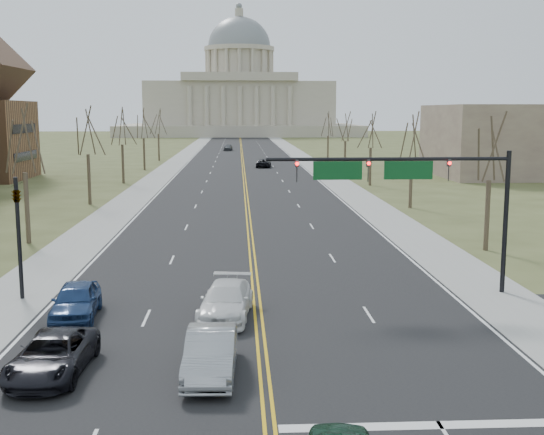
{
  "coord_description": "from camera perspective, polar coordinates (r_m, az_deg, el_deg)",
  "views": [
    {
      "loc": [
        -0.86,
        -19.5,
        9.11
      ],
      "look_at": [
        1.09,
        19.57,
        3.0
      ],
      "focal_mm": 45.0,
      "sensor_mm": 36.0,
      "label": 1
    }
  ],
  "objects": [
    {
      "name": "tree_l_2",
      "position": [
        88.74,
        -12.46,
        7.27
      ],
      "size": [
        3.96,
        3.96,
        9.0
      ],
      "color": "#3D2F24",
      "rests_on": "ground"
    },
    {
      "name": "car_far_nb",
      "position": [
        112.22,
        -0.71,
        4.58
      ],
      "size": [
        2.76,
        5.16,
        1.38
      ],
      "primitive_type": "imported",
      "rotation": [
        0.0,
        0.0,
        3.05
      ],
      "color": "black",
      "rests_on": "road"
    },
    {
      "name": "tree_l_3",
      "position": [
        108.51,
        -10.71,
        7.58
      ],
      "size": [
        3.96,
        3.96,
        9.0
      ],
      "color": "#3D2F24",
      "rests_on": "ground"
    },
    {
      "name": "car_sb_outer_second",
      "position": [
        31.61,
        -16.09,
        -6.71
      ],
      "size": [
        2.19,
        4.79,
        1.59
      ],
      "primitive_type": "imported",
      "rotation": [
        0.0,
        0.0,
        0.07
      ],
      "color": "navy",
      "rests_on": "road"
    },
    {
      "name": "tree_r_2",
      "position": [
        85.13,
        8.28,
        7.06
      ],
      "size": [
        3.74,
        3.74,
        8.5
      ],
      "color": "#3D2F24",
      "rests_on": "ground"
    },
    {
      "name": "bldg_right_mass",
      "position": [
        103.96,
        20.4,
        6.06
      ],
      "size": [
        25.0,
        20.0,
        10.0
      ],
      "primitive_type": "cube",
      "color": "brown",
      "rests_on": "ground"
    },
    {
      "name": "tree_l_0",
      "position": [
        49.75,
        -20.08,
        5.84
      ],
      "size": [
        3.96,
        3.96,
        9.0
      ],
      "color": "#3D2F24",
      "rests_on": "ground"
    },
    {
      "name": "car_sb_outer_lead",
      "position": [
        25.37,
        -17.89,
        -10.9
      ],
      "size": [
        2.54,
        5.15,
        1.4
      ],
      "primitive_type": "imported",
      "rotation": [
        0.0,
        0.0,
        -0.04
      ],
      "color": "black",
      "rests_on": "road"
    },
    {
      "name": "center_line",
      "position": [
        129.82,
        -2.49,
        4.85
      ],
      "size": [
        0.42,
        380.0,
        0.01
      ],
      "primitive_type": "cube",
      "color": "gold",
      "rests_on": "road"
    },
    {
      "name": "car_far_sb",
      "position": [
        160.34,
        -3.69,
        5.88
      ],
      "size": [
        2.25,
        4.6,
        1.51
      ],
      "primitive_type": "imported",
      "rotation": [
        0.0,
        0.0,
        -0.11
      ],
      "color": "#4A4D51",
      "rests_on": "road"
    },
    {
      "name": "signal_mast",
      "position": [
        34.19,
        11.23,
        3.09
      ],
      "size": [
        12.12,
        0.44,
        7.2
      ],
      "color": "black",
      "rests_on": "ground"
    },
    {
      "name": "signal_left",
      "position": [
        35.09,
        -20.47,
        -0.53
      ],
      "size": [
        0.32,
        0.36,
        6.0
      ],
      "color": "black",
      "rests_on": "ground"
    },
    {
      "name": "car_sb_inner_lead",
      "position": [
        24.18,
        -5.14,
        -11.24
      ],
      "size": [
        1.84,
        4.89,
        1.59
      ],
      "primitive_type": "imported",
      "rotation": [
        0.0,
        0.0,
        -0.03
      ],
      "color": "#95999D",
      "rests_on": "road"
    },
    {
      "name": "capitol",
      "position": [
        269.46,
        -2.72,
        9.95
      ],
      "size": [
        90.0,
        60.0,
        50.0
      ],
      "color": "#B4A996",
      "rests_on": "ground"
    },
    {
      "name": "cross_road",
      "position": [
        27.09,
        -0.89,
        -10.76
      ],
      "size": [
        120.0,
        14.0,
        0.01
      ],
      "primitive_type": "cube",
      "color": "black",
      "rests_on": "ground"
    },
    {
      "name": "tree_r_3",
      "position": [
        104.82,
        6.17,
        7.43
      ],
      "size": [
        3.74,
        3.74,
        8.5
      ],
      "color": "#3D2F24",
      "rests_on": "ground"
    },
    {
      "name": "stop_bar",
      "position": [
        21.43,
        13.89,
        -16.51
      ],
      "size": [
        9.5,
        0.5,
        0.01
      ],
      "primitive_type": "cube",
      "color": "silver",
      "rests_on": "road"
    },
    {
      "name": "tree_r_1",
      "position": [
        65.63,
        11.65,
        6.46
      ],
      "size": [
        3.74,
        3.74,
        8.5
      ],
      "color": "#3D2F24",
      "rests_on": "ground"
    },
    {
      "name": "road",
      "position": [
        129.82,
        -2.49,
        4.85
      ],
      "size": [
        20.0,
        380.0,
        0.01
      ],
      "primitive_type": "cube",
      "color": "black",
      "rests_on": "ground"
    },
    {
      "name": "tree_r_4",
      "position": [
        124.61,
        4.72,
        7.67
      ],
      "size": [
        3.74,
        3.74,
        8.5
      ],
      "color": "#3D2F24",
      "rests_on": "ground"
    },
    {
      "name": "ground",
      "position": [
        21.54,
        -0.31,
        -16.14
      ],
      "size": [
        600.0,
        600.0,
        0.0
      ],
      "primitive_type": "plane",
      "color": "#444A25",
      "rests_on": "ground"
    },
    {
      "name": "sidewalk_right",
      "position": [
        130.46,
        2.81,
        4.87
      ],
      "size": [
        4.0,
        380.0,
        0.03
      ],
      "primitive_type": "cube",
      "color": "gray",
      "rests_on": "ground"
    },
    {
      "name": "tree_r_0",
      "position": [
        46.55,
        17.8,
        5.3
      ],
      "size": [
        3.74,
        3.74,
        8.5
      ],
      "color": "#3D2F24",
      "rests_on": "ground"
    },
    {
      "name": "edge_line_left",
      "position": [
        130.13,
        -6.82,
        4.81
      ],
      "size": [
        0.15,
        380.0,
        0.01
      ],
      "primitive_type": "cube",
      "color": "silver",
      "rests_on": "road"
    },
    {
      "name": "edge_line_right",
      "position": [
        130.26,
        1.84,
        4.87
      ],
      "size": [
        0.15,
        380.0,
        0.01
      ],
      "primitive_type": "cube",
      "color": "silver",
      "rests_on": "road"
    },
    {
      "name": "sidewalk_left",
      "position": [
        130.3,
        -7.79,
        4.79
      ],
      "size": [
        4.0,
        380.0,
        0.03
      ],
      "primitive_type": "cube",
      "color": "gray",
      "rests_on": "ground"
    },
    {
      "name": "tree_l_1",
      "position": [
        69.1,
        -15.2,
        6.77
      ],
      "size": [
        3.96,
        3.96,
        9.0
      ],
      "color": "#3D2F24",
      "rests_on": "ground"
    },
    {
      "name": "car_sb_inner_second",
      "position": [
        30.57,
        -3.87,
        -6.97
      ],
      "size": [
        2.71,
        5.46,
        1.52
      ],
      "primitive_type": "imported",
      "rotation": [
        0.0,
        0.0,
        -0.11
      ],
      "color": "silver",
      "rests_on": "road"
    },
    {
      "name": "tree_l_4",
      "position": [
        128.36,
        -9.5,
        7.79
      ],
      "size": [
        3.96,
        3.96,
        9.0
      ],
      "color": "#3D2F24",
      "rests_on": "ground"
    }
  ]
}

